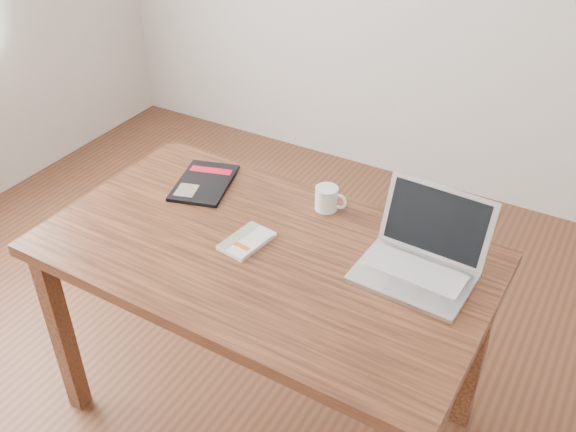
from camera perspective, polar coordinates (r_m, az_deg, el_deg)
The scene contains 6 objects.
room at distance 1.53m, azimuth -10.19°, elevation 12.48°, with size 4.04×4.04×2.70m.
desk at distance 1.98m, azimuth -2.13°, elevation -4.96°, with size 1.36×0.79×0.75m.
white_guidebook at distance 1.94m, azimuth -3.70°, elevation -2.24°, with size 0.12×0.18×0.01m.
black_guidebook at distance 2.23m, azimuth -7.47°, elevation 2.95°, with size 0.24×0.30×0.01m.
laptop at distance 1.85m, azimuth 11.75°, elevation -3.59°, with size 0.33×0.30×0.22m.
coffee_mug at distance 2.07m, azimuth 3.51°, elevation 1.60°, with size 0.11×0.07×0.08m.
Camera 1 is at (0.86, -1.08, 1.93)m, focal length 40.00 mm.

